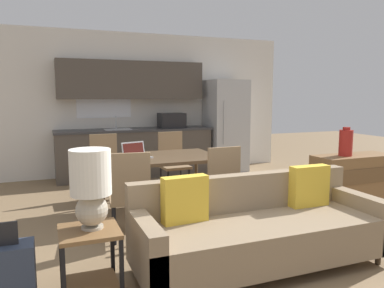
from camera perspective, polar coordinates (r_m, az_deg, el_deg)
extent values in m
plane|color=#7F6647|center=(3.36, 9.01, -19.57)|extent=(20.00, 20.00, 0.00)
cube|color=silver|center=(7.37, -9.37, 6.02)|extent=(6.40, 0.06, 2.70)
cube|color=white|center=(7.24, -13.29, 7.56)|extent=(1.00, 0.01, 0.92)
cube|color=#4C443D|center=(7.12, -8.64, -1.45)|extent=(2.85, 0.62, 0.86)
cube|color=#38383A|center=(7.06, -8.71, 2.16)|extent=(2.88, 0.65, 0.04)
cube|color=#B2B5B7|center=(6.95, -11.23, 2.19)|extent=(0.48, 0.36, 0.01)
cylinder|color=#B7BABC|center=(7.10, -11.50, 3.26)|extent=(0.02, 0.02, 0.24)
cube|color=#4C443D|center=(7.17, -9.11, 9.59)|extent=(2.70, 0.34, 0.70)
cube|color=black|center=(7.19, -3.12, 3.60)|extent=(0.48, 0.36, 0.28)
cube|color=#B7BABC|center=(7.61, 5.13, 2.82)|extent=(0.73, 0.73, 1.82)
cylinder|color=silver|center=(7.16, 4.94, 3.26)|extent=(0.02, 0.02, 0.82)
cube|color=brown|center=(4.89, -5.56, -2.15)|extent=(1.62, 1.00, 0.04)
cylinder|color=brown|center=(4.40, -13.43, -8.27)|extent=(0.05, 0.05, 0.69)
cylinder|color=brown|center=(4.83, 4.59, -6.69)|extent=(0.05, 0.05, 0.69)
cylinder|color=brown|center=(5.25, -14.78, -5.76)|extent=(0.05, 0.05, 0.69)
cylinder|color=brown|center=(5.61, 0.65, -4.66)|extent=(0.05, 0.05, 0.69)
cylinder|color=#3D2D1E|center=(3.93, 26.47, -15.38)|extent=(0.05, 0.05, 0.10)
cylinder|color=#3D2D1E|center=(3.44, -7.98, -17.98)|extent=(0.05, 0.05, 0.10)
cylinder|color=#3D2D1E|center=(4.35, 20.07, -12.82)|extent=(0.05, 0.05, 0.10)
cube|color=#847056|center=(3.44, 10.64, -13.99)|extent=(2.25, 0.80, 0.34)
cube|color=#847056|center=(3.66, 7.92, -9.81)|extent=(2.25, 0.14, 0.68)
cube|color=#847056|center=(3.03, -7.19, -15.57)|extent=(0.14, 0.80, 0.48)
cube|color=#847056|center=(4.06, 23.61, -10.13)|extent=(0.14, 0.80, 0.48)
cube|color=gold|center=(3.22, -1.09, -8.42)|extent=(0.41, 0.14, 0.40)
cube|color=gold|center=(3.85, 17.43, -6.11)|extent=(0.40, 0.12, 0.40)
cube|color=brown|center=(2.92, -15.40, -12.70)|extent=(0.43, 0.43, 0.03)
cube|color=brown|center=(3.09, -15.12, -19.86)|extent=(0.39, 0.39, 0.02)
cube|color=black|center=(2.84, -18.93, -19.45)|extent=(0.03, 0.03, 0.51)
cube|color=black|center=(2.87, -10.65, -18.81)|extent=(0.03, 0.03, 0.51)
cube|color=black|center=(3.19, -19.27, -16.32)|extent=(0.03, 0.03, 0.51)
cube|color=black|center=(3.23, -12.01, -15.81)|extent=(0.03, 0.03, 0.51)
cylinder|color=#B2A893|center=(2.93, -14.93, -12.09)|extent=(0.16, 0.16, 0.02)
sphere|color=#B2A893|center=(2.89, -15.02, -9.70)|extent=(0.24, 0.24, 0.24)
cylinder|color=white|center=(2.82, -15.22, -4.14)|extent=(0.30, 0.30, 0.33)
cube|color=brown|center=(5.22, 23.24, -5.73)|extent=(1.06, 0.41, 0.77)
cube|color=brown|center=(5.05, 24.98, -4.47)|extent=(0.85, 0.01, 0.19)
cylinder|color=maroon|center=(5.01, 22.38, 0.15)|extent=(0.16, 0.16, 0.32)
cylinder|color=maroon|center=(5.00, 22.49, 2.19)|extent=(0.09, 0.09, 0.04)
cube|color=#997A56|center=(4.43, 3.72, -6.91)|extent=(0.43, 0.43, 0.04)
cube|color=#997A56|center=(4.20, 4.93, -3.90)|extent=(0.40, 0.04, 0.51)
cylinder|color=black|center=(4.71, 4.65, -8.84)|extent=(0.03, 0.03, 0.40)
cylinder|color=black|center=(4.57, 0.80, -9.33)|extent=(0.03, 0.03, 0.40)
cylinder|color=black|center=(4.43, 6.69, -9.96)|extent=(0.03, 0.03, 0.40)
cylinder|color=black|center=(4.28, 2.64, -10.54)|extent=(0.03, 0.03, 0.40)
cube|color=#997A56|center=(5.80, -2.63, -3.46)|extent=(0.44, 0.44, 0.04)
cube|color=#997A56|center=(5.94, -3.32, -0.54)|extent=(0.40, 0.05, 0.51)
cylinder|color=black|center=(5.64, -3.62, -6.10)|extent=(0.03, 0.03, 0.40)
cylinder|color=black|center=(5.76, -0.42, -5.80)|extent=(0.03, 0.03, 0.40)
cylinder|color=black|center=(5.95, -4.74, -5.39)|extent=(0.03, 0.03, 0.40)
cylinder|color=black|center=(6.06, -1.69, -5.12)|extent=(0.03, 0.03, 0.40)
cube|color=#997A56|center=(5.59, -12.85, -4.07)|extent=(0.44, 0.44, 0.04)
cube|color=#997A56|center=(5.73, -13.32, -1.03)|extent=(0.40, 0.05, 0.51)
cylinder|color=black|center=(5.44, -14.19, -6.81)|extent=(0.03, 0.03, 0.40)
cylinder|color=black|center=(5.51, -10.69, -6.54)|extent=(0.03, 0.03, 0.40)
cylinder|color=black|center=(5.77, -14.79, -6.02)|extent=(0.03, 0.03, 0.40)
cylinder|color=black|center=(5.83, -11.48, -5.78)|extent=(0.03, 0.03, 0.40)
cube|color=#997A56|center=(4.08, -9.50, -8.27)|extent=(0.47, 0.47, 0.04)
cube|color=#997A56|center=(3.83, -9.32, -5.10)|extent=(0.40, 0.08, 0.51)
cylinder|color=black|center=(4.32, -7.36, -10.39)|extent=(0.03, 0.03, 0.40)
cylinder|color=black|center=(4.30, -11.94, -10.61)|extent=(0.03, 0.03, 0.40)
cylinder|color=black|center=(4.00, -6.73, -11.86)|extent=(0.03, 0.03, 0.40)
cylinder|color=black|center=(3.98, -11.70, -12.11)|extent=(0.03, 0.03, 0.40)
cube|color=#B7BABC|center=(4.78, -8.22, -2.07)|extent=(0.37, 0.30, 0.02)
cube|color=#B7BABC|center=(4.87, -8.94, -0.83)|extent=(0.32, 0.14, 0.20)
cube|color=#4C1914|center=(4.86, -8.89, -0.84)|extent=(0.29, 0.12, 0.17)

